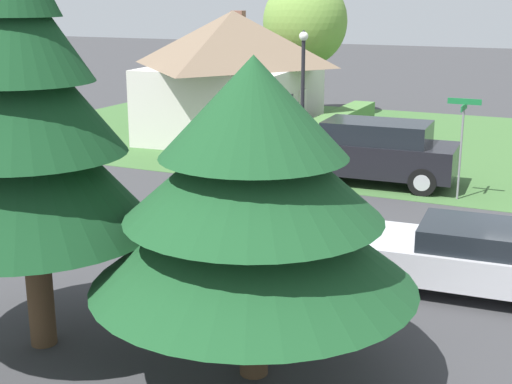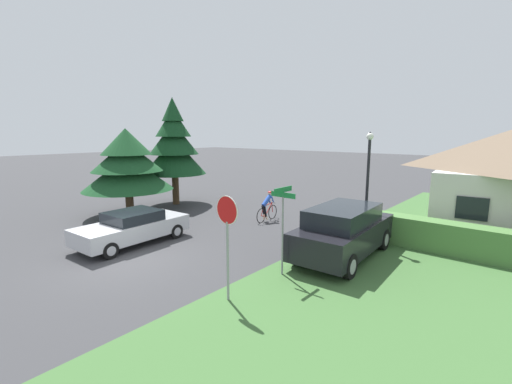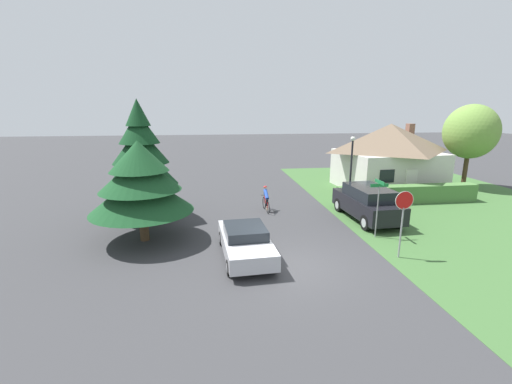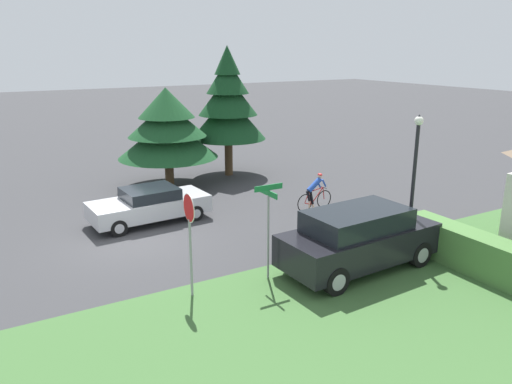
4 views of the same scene
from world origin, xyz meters
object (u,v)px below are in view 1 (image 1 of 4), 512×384
street_lamp (303,88)px  deciduous_tree_right (305,22)px  sedan_left_lane (475,258)px  conifer_tall_near (254,191)px  street_name_sign (462,131)px  conifer_tall_far (25,117)px  cottage_house (233,72)px  cyclist (222,194)px  parked_suv_right (373,151)px

street_lamp → deciduous_tree_right: (11.27, 4.32, 1.57)m
sedan_left_lane → conifer_tall_near: conifer_tall_near is taller
deciduous_tree_right → conifer_tall_near: bearing=-160.5°
sedan_left_lane → street_name_sign: street_name_sign is taller
conifer_tall_near → deciduous_tree_right: 24.47m
street_name_sign → deciduous_tree_right: deciduous_tree_right is taller
conifer_tall_far → deciduous_tree_right: size_ratio=1.03×
cottage_house → street_lamp: size_ratio=1.76×
sedan_left_lane → street_name_sign: 6.78m
sedan_left_lane → street_lamp: bearing=-52.1°
cottage_house → street_lamp: bearing=-141.1°
cottage_house → deciduous_tree_right: 6.44m
conifer_tall_far → street_name_sign: bearing=-21.6°
conifer_tall_near → street_lamp: bearing=18.1°
sedan_left_lane → conifer_tall_far: bearing=37.0°
street_lamp → conifer_tall_far: bearing=-178.5°
cyclist → conifer_tall_far: (-7.08, -0.40, 3.02)m
cottage_house → sedan_left_lane: bearing=-142.6°
conifer_tall_near → cyclist: bearing=31.1°
street_name_sign → conifer_tall_far: (-11.67, 4.63, 1.79)m
cottage_house → parked_suv_right: cottage_house is taller
cyclist → conifer_tall_near: bearing=117.5°
parked_suv_right → street_lamp: 2.90m
sedan_left_lane → cyclist: 6.71m
cottage_house → cyclist: size_ratio=4.45×
deciduous_tree_right → sedan_left_lane: bearing=-149.9°
cottage_house → parked_suv_right: bearing=-129.9°
parked_suv_right → street_lamp: bearing=0.4°
sedan_left_lane → street_lamp: (7.17, 6.35, 2.11)m
street_name_sign → conifer_tall_far: bearing=158.4°
cyclist → cottage_house: bearing=-68.4°
sedan_left_lane → deciduous_tree_right: 21.62m
street_name_sign → sedan_left_lane: bearing=-167.9°
parked_suv_right → conifer_tall_far: conifer_tall_far is taller
cottage_house → cyclist: cottage_house is taller
cyclist → deciduous_tree_right: bearing=-79.2°
street_lamp → street_name_sign: street_lamp is taller
street_lamp → cyclist: bearing=179.2°
cottage_house → sedan_left_lane: cottage_house is taller
cottage_house → deciduous_tree_right: (6.15, -0.65, 1.78)m
cottage_house → conifer_tall_far: 18.28m
conifer_tall_far → parked_suv_right: bearing=-8.8°
parked_suv_right → conifer_tall_far: (-12.46, 1.93, 2.77)m
conifer_tall_far → cottage_house: bearing=16.9°
sedan_left_lane → street_name_sign: (6.51, 1.40, 1.26)m
cyclist → conifer_tall_near: size_ratio=0.38×
cyclist → street_lamp: (5.25, -0.07, 2.07)m
parked_suv_right → conifer_tall_near: (-11.88, -1.59, 1.87)m
cottage_house → conifer_tall_near: size_ratio=1.69×
parked_suv_right → deciduous_tree_right: 13.38m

